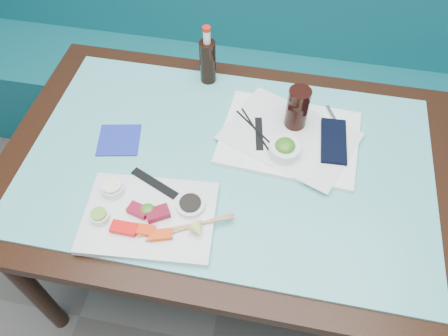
% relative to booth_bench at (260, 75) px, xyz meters
% --- Properties ---
extents(booth_bench, '(3.00, 0.56, 1.17)m').
position_rel_booth_bench_xyz_m(booth_bench, '(0.00, 0.00, 0.00)').
color(booth_bench, '#0F5960').
rests_on(booth_bench, ground).
extents(dining_table, '(1.40, 0.90, 0.75)m').
position_rel_booth_bench_xyz_m(dining_table, '(0.00, -0.84, 0.29)').
color(dining_table, black).
rests_on(dining_table, ground).
extents(glass_top, '(1.22, 0.76, 0.01)m').
position_rel_booth_bench_xyz_m(glass_top, '(0.00, -0.84, 0.38)').
color(glass_top, '#5AB4B5').
rests_on(glass_top, dining_table).
extents(sashimi_plate, '(0.38, 0.29, 0.02)m').
position_rel_booth_bench_xyz_m(sashimi_plate, '(-0.18, -1.08, 0.39)').
color(sashimi_plate, silver).
rests_on(sashimi_plate, glass_top).
extents(salmon_left, '(0.07, 0.04, 0.02)m').
position_rel_booth_bench_xyz_m(salmon_left, '(-0.23, -1.14, 0.41)').
color(salmon_left, red).
rests_on(salmon_left, sashimi_plate).
extents(salmon_mid, '(0.06, 0.03, 0.02)m').
position_rel_booth_bench_xyz_m(salmon_mid, '(-0.18, -1.13, 0.41)').
color(salmon_mid, '#F03109').
rests_on(salmon_mid, sashimi_plate).
extents(salmon_right, '(0.07, 0.05, 0.01)m').
position_rel_booth_bench_xyz_m(salmon_right, '(-0.13, -1.14, 0.41)').
color(salmon_right, '#FA420A').
rests_on(salmon_right, sashimi_plate).
extents(tuna_left, '(0.06, 0.05, 0.02)m').
position_rel_booth_bench_xyz_m(tuna_left, '(-0.21, -1.08, 0.41)').
color(tuna_left, maroon).
rests_on(tuna_left, sashimi_plate).
extents(tuna_right, '(0.07, 0.07, 0.02)m').
position_rel_booth_bench_xyz_m(tuna_right, '(-0.15, -1.08, 0.41)').
color(tuna_right, maroon).
rests_on(tuna_right, sashimi_plate).
extents(seaweed_garnish, '(0.05, 0.05, 0.02)m').
position_rel_booth_bench_xyz_m(seaweed_garnish, '(-0.18, -1.07, 0.41)').
color(seaweed_garnish, '#3C7F1D').
rests_on(seaweed_garnish, sashimi_plate).
extents(ramekin_wasabi, '(0.07, 0.07, 0.02)m').
position_rel_booth_bench_xyz_m(ramekin_wasabi, '(-0.30, -1.12, 0.41)').
color(ramekin_wasabi, white).
rests_on(ramekin_wasabi, sashimi_plate).
extents(wasabi_fill, '(0.04, 0.04, 0.01)m').
position_rel_booth_bench_xyz_m(wasabi_fill, '(-0.30, -1.12, 0.43)').
color(wasabi_fill, '#72AF38').
rests_on(wasabi_fill, ramekin_wasabi).
extents(ramekin_ginger, '(0.06, 0.06, 0.03)m').
position_rel_booth_bench_xyz_m(ramekin_ginger, '(-0.30, -1.03, 0.41)').
color(ramekin_ginger, white).
rests_on(ramekin_ginger, sashimi_plate).
extents(ginger_fill, '(0.05, 0.05, 0.01)m').
position_rel_booth_bench_xyz_m(ginger_fill, '(-0.30, -1.03, 0.43)').
color(ginger_fill, '#FCEECF').
rests_on(ginger_fill, ramekin_ginger).
extents(soy_dish, '(0.11, 0.11, 0.02)m').
position_rel_booth_bench_xyz_m(soy_dish, '(-0.07, -1.03, 0.41)').
color(soy_dish, silver).
rests_on(soy_dish, sashimi_plate).
extents(soy_fill, '(0.07, 0.07, 0.01)m').
position_rel_booth_bench_xyz_m(soy_fill, '(-0.07, -1.03, 0.42)').
color(soy_fill, black).
rests_on(soy_fill, soy_dish).
extents(lemon_wedge, '(0.05, 0.05, 0.04)m').
position_rel_booth_bench_xyz_m(lemon_wedge, '(-0.03, -1.11, 0.42)').
color(lemon_wedge, '#E7EA6F').
rests_on(lemon_wedge, sashimi_plate).
extents(chopstick_sleeve, '(0.16, 0.09, 0.00)m').
position_rel_booth_bench_xyz_m(chopstick_sleeve, '(-0.19, -0.98, 0.40)').
color(chopstick_sleeve, black).
rests_on(chopstick_sleeve, sashimi_plate).
extents(wooden_chopstick_a, '(0.24, 0.11, 0.01)m').
position_rel_booth_bench_xyz_m(wooden_chopstick_a, '(-0.07, -1.10, 0.41)').
color(wooden_chopstick_a, tan).
rests_on(wooden_chopstick_a, sashimi_plate).
extents(wooden_chopstick_b, '(0.22, 0.13, 0.01)m').
position_rel_booth_bench_xyz_m(wooden_chopstick_b, '(-0.06, -1.10, 0.41)').
color(wooden_chopstick_b, tan).
rests_on(wooden_chopstick_b, sashimi_plate).
extents(serving_tray, '(0.44, 0.34, 0.02)m').
position_rel_booth_bench_xyz_m(serving_tray, '(0.17, -0.72, 0.39)').
color(serving_tray, white).
rests_on(serving_tray, glass_top).
extents(paper_placemat, '(0.46, 0.40, 0.00)m').
position_rel_booth_bench_xyz_m(paper_placemat, '(0.17, -0.72, 0.40)').
color(paper_placemat, silver).
rests_on(paper_placemat, serving_tray).
extents(seaweed_bowl, '(0.10, 0.10, 0.04)m').
position_rel_booth_bench_xyz_m(seaweed_bowl, '(0.16, -0.80, 0.42)').
color(seaweed_bowl, white).
rests_on(seaweed_bowl, serving_tray).
extents(seaweed_salad, '(0.06, 0.06, 0.03)m').
position_rel_booth_bench_xyz_m(seaweed_salad, '(0.16, -0.80, 0.44)').
color(seaweed_salad, '#38791B').
rests_on(seaweed_salad, seaweed_bowl).
extents(cola_glass, '(0.08, 0.08, 0.14)m').
position_rel_booth_bench_xyz_m(cola_glass, '(0.18, -0.67, 0.47)').
color(cola_glass, black).
rests_on(cola_glass, serving_tray).
extents(navy_pouch, '(0.09, 0.18, 0.01)m').
position_rel_booth_bench_xyz_m(navy_pouch, '(0.31, -0.72, 0.41)').
color(navy_pouch, black).
rests_on(navy_pouch, serving_tray).
extents(fork, '(0.05, 0.09, 0.01)m').
position_rel_booth_bench_xyz_m(fork, '(0.30, -0.62, 0.40)').
color(fork, silver).
rests_on(fork, serving_tray).
extents(black_chopstick_a, '(0.14, 0.20, 0.01)m').
position_rel_booth_bench_xyz_m(black_chopstick_a, '(0.07, -0.73, 0.40)').
color(black_chopstick_a, black).
rests_on(black_chopstick_a, serving_tray).
extents(black_chopstick_b, '(0.18, 0.17, 0.01)m').
position_rel_booth_bench_xyz_m(black_chopstick_b, '(0.08, -0.73, 0.40)').
color(black_chopstick_b, black).
rests_on(black_chopstick_b, serving_tray).
extents(tray_sleeve, '(0.05, 0.14, 0.00)m').
position_rel_booth_bench_xyz_m(tray_sleeve, '(0.08, -0.73, 0.40)').
color(tray_sleeve, black).
rests_on(tray_sleeve, serving_tray).
extents(cola_bottle_body, '(0.06, 0.06, 0.16)m').
position_rel_booth_bench_xyz_m(cola_bottle_body, '(-0.14, -0.50, 0.46)').
color(cola_bottle_body, black).
rests_on(cola_bottle_body, glass_top).
extents(cola_bottle_neck, '(0.03, 0.03, 0.05)m').
position_rel_booth_bench_xyz_m(cola_bottle_neck, '(-0.14, -0.50, 0.56)').
color(cola_bottle_neck, white).
rests_on(cola_bottle_neck, cola_bottle_body).
extents(cola_bottle_cap, '(0.03, 0.03, 0.01)m').
position_rel_booth_bench_xyz_m(cola_bottle_cap, '(-0.14, -0.50, 0.59)').
color(cola_bottle_cap, red).
rests_on(cola_bottle_cap, cola_bottle_neck).
extents(blue_napkin, '(0.15, 0.15, 0.01)m').
position_rel_booth_bench_xyz_m(blue_napkin, '(-0.35, -0.83, 0.39)').
color(blue_napkin, '#1B2A98').
rests_on(blue_napkin, glass_top).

